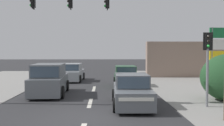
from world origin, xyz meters
TOP-DOWN VIEW (x-y plane):
  - ground_plane at (0.00, 0.00)m, footprint 140.00×140.00m
  - lane_dash_mid at (0.00, 3.00)m, footprint 0.20×2.40m
  - lane_dash_far at (0.00, 8.00)m, footprint 0.20×2.40m
  - traffic_signal_mast at (-3.24, 3.21)m, footprint 6.89×0.55m
  - pedestal_signal_right_kerb at (5.63, 1.83)m, footprint 0.44×0.31m
  - shopping_plaza_sign at (10.38, 10.77)m, footprint 2.10×0.16m
  - shopfront_wall_far at (11.00, 16.00)m, footprint 12.00×1.00m
  - sedan_crossing_left at (2.07, 2.21)m, footprint 1.95×4.27m
  - hatchback_kerbside_parked at (2.36, 9.30)m, footprint 1.79×3.65m
  - suv_oncoming_near at (-2.63, 5.62)m, footprint 2.20×4.61m
  - sedan_oncoming_mid at (-2.13, 12.89)m, footprint 2.00×4.29m

SIDE VIEW (x-z plane):
  - ground_plane at x=0.00m, z-range 0.00..0.00m
  - lane_dash_mid at x=0.00m, z-range 0.00..0.01m
  - lane_dash_far at x=0.00m, z-range 0.00..0.01m
  - hatchback_kerbside_parked at x=2.36m, z-range -0.06..1.47m
  - sedan_crossing_left at x=2.07m, z-range -0.08..1.48m
  - sedan_oncoming_mid at x=-2.13m, z-range -0.08..1.48m
  - suv_oncoming_near at x=-2.63m, z-range -0.06..1.83m
  - shopfront_wall_far at x=11.00m, z-range 0.00..3.60m
  - pedestal_signal_right_kerb at x=5.63m, z-range 0.64..4.20m
  - shopping_plaza_sign at x=10.38m, z-range 0.68..5.28m
  - traffic_signal_mast at x=-3.24m, z-range 1.35..7.35m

